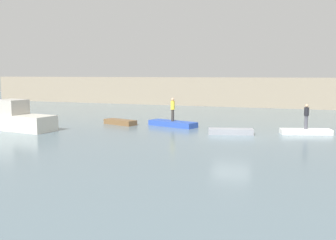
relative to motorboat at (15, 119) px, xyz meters
name	(u,v)px	position (x,y,z in m)	size (l,w,h in m)	color
ground_plane	(231,137)	(15.59, 2.20, -0.79)	(120.00, 120.00, 0.00)	slate
embankment_wall	(267,93)	(15.59, 25.12, 1.03)	(80.00, 1.20, 3.63)	gray
motorboat	(15,119)	(0.00, 0.00, 0.00)	(6.56, 2.86, 2.20)	beige
rowboat_brown	(120,122)	(5.97, 5.18, -0.59)	(2.84, 0.99, 0.40)	brown
rowboat_blue	(173,124)	(10.32, 5.63, -0.58)	(3.97, 1.25, 0.41)	#2B4CAD
rowboat_grey	(231,131)	(15.33, 3.28, -0.60)	(3.01, 0.98, 0.37)	gray
rowboat_white	(306,132)	(20.15, 5.03, -0.61)	(3.38, 0.94, 0.35)	white
person_yellow_shirt	(173,108)	(10.32, 5.63, 0.65)	(0.32, 0.32, 1.83)	#38332D
person_dark_shirt	(306,115)	(20.15, 5.03, 0.51)	(0.32, 0.32, 1.70)	#4C4C56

